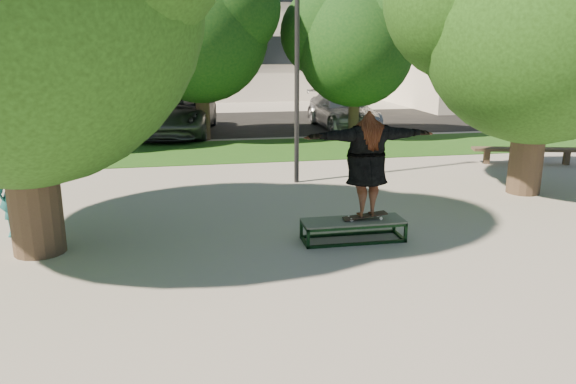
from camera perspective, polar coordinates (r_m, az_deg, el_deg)
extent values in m
plane|color=gray|center=(9.27, 1.06, -6.53)|extent=(120.00, 120.00, 0.00)
cube|color=#1B4D16|center=(18.47, -1.96, 4.32)|extent=(30.00, 4.00, 0.02)
cube|color=black|center=(24.74, -6.62, 6.90)|extent=(40.00, 8.00, 0.01)
cylinder|color=#38281E|center=(9.91, -24.74, 3.13)|extent=(0.84, 0.84, 3.20)
cylinder|color=#38281E|center=(13.97, 23.32, 5.90)|extent=(0.76, 0.76, 3.00)
sphere|color=#1C3C10|center=(13.85, 24.31, 15.24)|extent=(5.20, 5.20, 5.20)
cylinder|color=#38281E|center=(20.11, -24.56, 7.86)|extent=(0.44, 0.44, 2.80)
sphere|color=black|center=(20.01, -25.21, 13.71)|extent=(4.40, 4.40, 4.40)
sphere|color=black|center=(19.39, -22.84, 16.25)|extent=(3.08, 3.08, 3.08)
cylinder|color=#38281E|center=(20.55, -8.70, 9.42)|extent=(0.50, 0.50, 3.00)
sphere|color=black|center=(20.47, -8.94, 15.62)|extent=(4.80, 4.80, 4.80)
sphere|color=black|center=(21.19, -12.48, 17.05)|extent=(3.60, 3.60, 3.60)
sphere|color=black|center=(20.09, -5.75, 18.14)|extent=(3.36, 3.36, 3.36)
cylinder|color=#38281E|center=(21.02, 6.73, 9.06)|extent=(0.40, 0.40, 2.60)
sphere|color=black|center=(20.92, 6.89, 14.32)|extent=(4.20, 4.20, 4.20)
sphere|color=black|center=(21.24, 3.60, 15.82)|extent=(3.15, 3.15, 3.15)
sphere|color=black|center=(20.83, 9.90, 16.24)|extent=(2.94, 2.94, 2.94)
cylinder|color=#2D2D30|center=(13.74, 0.92, 13.25)|extent=(0.12, 0.12, 6.00)
cube|color=black|center=(33.39, -11.53, 13.90)|extent=(27.60, 0.12, 1.60)
cube|color=beige|center=(36.32, 22.99, 14.69)|extent=(15.00, 10.00, 8.00)
cube|color=#475147|center=(9.95, 6.64, -2.93)|extent=(1.80, 0.60, 0.03)
cylinder|color=white|center=(9.85, 6.47, -2.85)|extent=(0.06, 0.03, 0.06)
cylinder|color=white|center=(9.99, 6.20, -2.58)|extent=(0.06, 0.03, 0.06)
cylinder|color=white|center=(10.02, 9.43, -2.65)|extent=(0.06, 0.03, 0.06)
cylinder|color=white|center=(10.16, 9.12, -2.39)|extent=(0.06, 0.03, 0.06)
cube|color=black|center=(9.99, 7.82, -2.40)|extent=(0.78, 0.20, 0.10)
imported|color=brown|center=(9.75, 8.01, 2.84)|extent=(2.27, 0.62, 1.84)
imported|color=#1B636A|center=(11.12, -25.93, 0.11)|extent=(0.62, 0.42, 1.68)
cube|color=#4D3D2E|center=(17.30, 19.53, 3.41)|extent=(0.19, 0.19, 0.41)
cube|color=#4D3D2E|center=(18.06, 26.44, 3.15)|extent=(0.19, 0.19, 0.41)
cube|color=#4D3D2E|center=(17.61, 23.14, 4.00)|extent=(3.09, 1.16, 0.08)
imported|color=#B1B0B5|center=(22.53, -15.23, 7.47)|extent=(1.97, 4.18, 1.38)
imported|color=black|center=(24.68, -14.91, 8.37)|extent=(2.23, 5.08, 1.62)
imported|color=slate|center=(22.10, -11.41, 7.89)|extent=(3.58, 6.22, 1.63)
imported|color=#B8B9BD|center=(23.41, 5.54, 8.27)|extent=(2.22, 5.09, 1.46)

